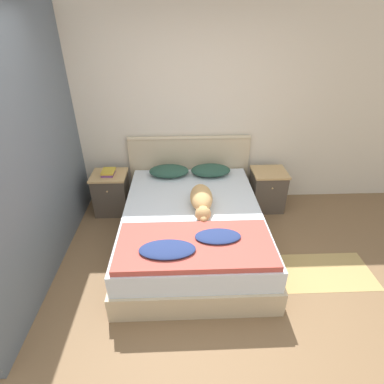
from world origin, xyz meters
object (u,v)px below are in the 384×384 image
at_px(pillow_left, 169,171).
at_px(book_stack, 109,172).
at_px(nightstand_right, 268,190).
at_px(dog, 202,200).
at_px(bed, 193,228).
at_px(pillow_right, 211,170).
at_px(nightstand_left, 112,193).

distance_m(pillow_left, book_stack, 0.80).
bearing_deg(nightstand_right, pillow_left, 178.27).
relative_size(nightstand_right, dog, 0.81).
bearing_deg(pillow_left, book_stack, -176.63).
height_order(pillow_left, dog, dog).
xyz_separation_m(pillow_left, dog, (0.39, -0.80, 0.03)).
xyz_separation_m(bed, pillow_left, (-0.28, 0.83, 0.33)).
xyz_separation_m(bed, nightstand_right, (1.08, 0.79, 0.04)).
bearing_deg(book_stack, pillow_right, 1.98).
bearing_deg(nightstand_right, bed, -144.00).
relative_size(bed, book_stack, 9.96).
distance_m(nightstand_left, book_stack, 0.32).
xyz_separation_m(bed, nightstand_left, (-1.08, 0.79, 0.04)).
xyz_separation_m(pillow_left, book_stack, (-0.80, -0.05, 0.02)).
bearing_deg(nightstand_right, nightstand_left, 180.00).
relative_size(nightstand_left, pillow_right, 1.08).
distance_m(bed, pillow_right, 0.93).
relative_size(bed, nightstand_left, 3.63).
bearing_deg(dog, book_stack, 147.65).
height_order(nightstand_left, book_stack, book_stack).
bearing_deg(nightstand_left, book_stack, -83.31).
distance_m(nightstand_left, pillow_right, 1.39).
xyz_separation_m(pillow_left, pillow_right, (0.56, 0.00, 0.00)).
distance_m(pillow_right, dog, 0.82).
bearing_deg(dog, pillow_left, 115.82).
relative_size(nightstand_right, book_stack, 2.74).
bearing_deg(book_stack, nightstand_right, 0.15).
bearing_deg(nightstand_left, dog, -32.53).
distance_m(bed, nightstand_left, 1.34).
bearing_deg(nightstand_left, nightstand_right, 0.00).
bearing_deg(pillow_left, nightstand_right, -1.73).
distance_m(dog, book_stack, 1.40).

